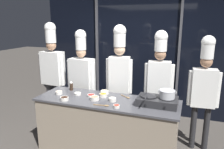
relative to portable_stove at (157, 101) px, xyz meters
The scene contains 22 objects.
window_wall_back 2.01m from the portable_stove, 113.44° to the left, with size 4.49×0.09×2.70m.
demo_counter 0.94m from the portable_stove, behind, with size 2.26×0.75×0.91m.
portable_stove is the anchor object (origin of this frame).
frying_pan 0.16m from the portable_stove, behind, with size 0.26×0.44×0.05m.
stock_pot 0.18m from the portable_stove, ahead, with size 0.25×0.23×0.12m.
squeeze_bottle_soy 1.56m from the portable_stove, behind, with size 0.06×0.06×0.17m.
prep_bowl_carrots 0.89m from the portable_stove, behind, with size 0.13×0.13×0.05m.
prep_bowl_bean_sprouts 1.33m from the portable_stove, behind, with size 0.12×0.12×0.04m.
prep_bowl_onion 0.68m from the portable_stove, behind, with size 0.11×0.11×0.06m.
prep_bowl_chili_flakes 0.62m from the portable_stove, 149.38° to the right, with size 0.09×0.09×0.04m.
prep_bowl_mushrooms 0.96m from the portable_stove, behind, with size 0.15×0.15×0.06m.
prep_bowl_ginger 0.94m from the portable_stove, 167.62° to the left, with size 0.14×0.14×0.06m.
prep_bowl_soy_glaze 1.43m from the portable_stove, 167.76° to the right, with size 0.13×0.13×0.05m.
prep_bowl_bell_pepper 1.07m from the portable_stove, behind, with size 0.13×0.13×0.04m.
prep_bowl_shrimp 1.64m from the portable_stove, behind, with size 0.12×0.12×0.05m.
serving_spoon_slotted 0.78m from the portable_stove, 156.97° to the right, with size 0.25×0.06×0.02m.
serving_spoon_solid 0.54m from the portable_stove, 163.54° to the left, with size 0.20×0.15×0.02m.
chef_head 2.35m from the portable_stove, 164.13° to the left, with size 0.60×0.27×2.09m.
chef_sous 1.65m from the portable_stove, 159.63° to the left, with size 0.61×0.30×1.96m.
chef_line 1.00m from the portable_stove, 143.77° to the left, with size 0.48×0.22×2.05m.
chef_pastry 0.63m from the portable_stove, 96.70° to the left, with size 0.49×0.23×1.97m.
chef_apprentice 0.87m from the portable_stove, 40.79° to the left, with size 0.49×0.22×1.90m.
Camera 1 is at (1.19, -3.02, 2.11)m, focal length 35.00 mm.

